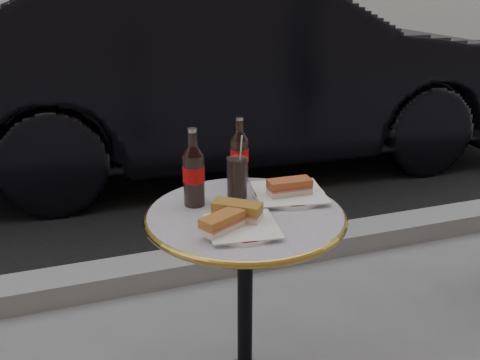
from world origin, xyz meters
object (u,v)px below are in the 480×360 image
object	(u,v)px
bistro_table	(245,313)
plate_right	(289,194)
parked_car	(235,70)
plate_left	(242,228)
cola_bottle_right	(240,149)
cola_bottle_left	(194,167)
cola_glass	(237,178)

from	to	relation	value
bistro_table	plate_right	xyz separation A→B (m)	(0.18, 0.07, 0.37)
plate_right	parked_car	distance (m)	2.50
plate_left	cola_bottle_right	xyz separation A→B (m)	(0.12, 0.37, 0.11)
plate_right	cola_bottle_right	xyz separation A→B (m)	(-0.11, 0.19, 0.11)
plate_left	parked_car	bearing A→B (deg)	71.81
bistro_table	plate_right	world-z (taller)	plate_right
bistro_table	parked_car	xyz separation A→B (m)	(0.81, 2.49, 0.37)
bistro_table	parked_car	size ratio (longest dim) A/B	0.16
cola_bottle_left	cola_glass	bearing A→B (deg)	2.49
bistro_table	cola_glass	world-z (taller)	cola_glass
plate_left	cola_glass	distance (m)	0.25
cola_bottle_right	parked_car	world-z (taller)	parked_car
bistro_table	cola_glass	xyz separation A→B (m)	(0.01, 0.11, 0.44)
plate_left	parked_car	xyz separation A→B (m)	(0.86, 2.61, -0.00)
plate_left	cola_bottle_left	distance (m)	0.27
plate_left	plate_right	xyz separation A→B (m)	(0.23, 0.19, 0.00)
bistro_table	parked_car	world-z (taller)	parked_car
cola_bottle_right	cola_glass	bearing A→B (deg)	-111.90
plate_left	cola_bottle_left	size ratio (longest dim) A/B	0.83
cola_glass	bistro_table	bearing A→B (deg)	-96.22
parked_car	cola_bottle_left	bearing A→B (deg)	161.22
plate_left	cola_glass	xyz separation A→B (m)	(0.06, 0.23, 0.06)
cola_bottle_left	cola_bottle_right	distance (m)	0.25
plate_left	cola_bottle_left	bearing A→B (deg)	110.23
cola_bottle_left	parked_car	world-z (taller)	parked_car
cola_bottle_right	parked_car	size ratio (longest dim) A/B	0.05
parked_car	cola_bottle_right	bearing A→B (deg)	164.47
plate_left	plate_right	distance (m)	0.29
cola_glass	parked_car	distance (m)	2.51
cola_bottle_right	bistro_table	bearing A→B (deg)	-105.29
plate_right	cola_bottle_left	bearing A→B (deg)	173.36
plate_right	cola_bottle_right	distance (m)	0.24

